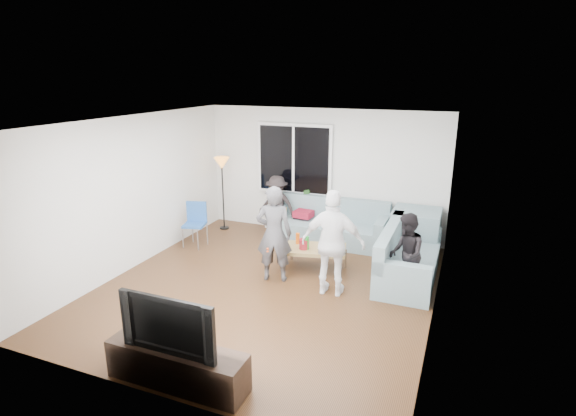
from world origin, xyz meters
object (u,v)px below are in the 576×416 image
at_px(player_right, 333,243).
at_px(tv_console, 177,366).
at_px(sofa_back_section, 329,222).
at_px(floor_lamp, 223,194).
at_px(spectator_right, 406,254).
at_px(coffee_table, 313,258).
at_px(spectator_back, 277,206).
at_px(sofa_right_section, 410,254).
at_px(side_chair, 195,225).
at_px(player_left, 274,234).
at_px(television, 174,321).

height_order(player_right, tv_console, player_right).
xyz_separation_m(sofa_back_section, floor_lamp, (-2.35, -0.06, 0.36)).
height_order(sofa_back_section, player_right, player_right).
bearing_deg(player_right, spectator_right, -160.45).
height_order(coffee_table, spectator_back, spectator_back).
distance_m(sofa_back_section, spectator_right, 2.40).
bearing_deg(sofa_right_section, player_right, 134.48).
bearing_deg(spectator_right, coffee_table, -116.39).
bearing_deg(sofa_right_section, side_chair, 91.08).
relative_size(sofa_right_section, player_left, 1.26).
xyz_separation_m(player_left, spectator_right, (2.03, 0.31, -0.16)).
xyz_separation_m(side_chair, spectator_back, (1.22, 1.22, 0.20)).
bearing_deg(tv_console, sofa_back_section, 86.99).
distance_m(side_chair, tv_console, 4.16).
bearing_deg(sofa_right_section, floor_lamp, 75.49).
relative_size(floor_lamp, tv_console, 0.97).
height_order(sofa_right_section, player_left, player_left).
bearing_deg(side_chair, coffee_table, -19.39).
bearing_deg(spectator_right, spectator_back, -136.36).
relative_size(floor_lamp, player_left, 0.99).
bearing_deg(floor_lamp, tv_console, -65.94).
xyz_separation_m(sofa_right_section, side_chair, (-4.07, -0.08, 0.01)).
distance_m(coffee_table, spectator_right, 1.66).
distance_m(player_right, tv_console, 2.89).
xyz_separation_m(sofa_right_section, spectator_back, (-2.85, 1.14, 0.20)).
relative_size(tv_console, television, 1.42).
height_order(coffee_table, tv_console, tv_console).
bearing_deg(side_chair, player_left, -36.59).
height_order(spectator_right, television, spectator_right).
relative_size(side_chair, player_right, 0.52).
relative_size(coffee_table, spectator_right, 0.87).
xyz_separation_m(spectator_right, television, (-1.97, -3.10, 0.13)).
xyz_separation_m(side_chair, player_left, (2.04, -0.79, 0.36)).
bearing_deg(sofa_back_section, side_chair, -153.22).
height_order(player_left, player_right, player_right).
height_order(sofa_right_section, coffee_table, sofa_right_section).
relative_size(player_right, spectator_right, 1.29).
height_order(player_left, television, player_left).
bearing_deg(sofa_back_section, television, -93.01).
height_order(sofa_back_section, side_chair, side_chair).
xyz_separation_m(coffee_table, tv_console, (-0.39, -3.40, 0.02)).
relative_size(player_left, spectator_back, 1.26).
distance_m(spectator_right, television, 3.67).
xyz_separation_m(player_left, player_right, (1.02, -0.13, 0.03)).
height_order(player_right, spectator_back, player_right).
height_order(floor_lamp, player_right, player_right).
bearing_deg(player_right, tv_console, 66.52).
distance_m(side_chair, player_left, 2.21).
distance_m(player_left, tv_console, 2.85).
xyz_separation_m(sofa_back_section, coffee_table, (0.14, -1.37, -0.22)).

